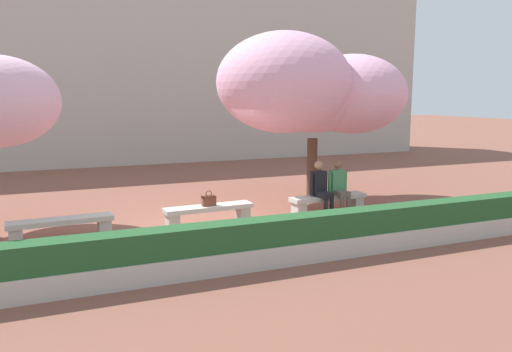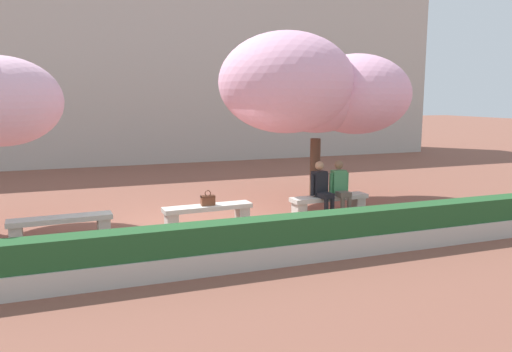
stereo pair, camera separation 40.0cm
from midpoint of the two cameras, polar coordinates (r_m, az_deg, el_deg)
The scene contains 10 objects.
ground_plane at distance 11.05m, azimuth -6.44°, elevation -5.66°, with size 100.00×100.00×0.00m, color brown.
building_facade at distance 22.89m, azimuth -15.46°, elevation 11.36°, with size 28.00×4.00×7.66m, color #B7B2A8.
stone_bench_west_end at distance 10.58m, azimuth -22.38°, elevation -5.25°, with size 1.99×0.52×0.45m.
stone_bench_near_west at distance 10.97m, azimuth -6.47°, elevation -4.11°, with size 1.99×0.52×0.45m.
stone_bench_center at distance 12.13m, azimuth 7.32°, elevation -2.85°, with size 1.99×0.52×0.45m.
person_seated_left at distance 11.89m, azimuth 6.45°, elevation -1.16°, with size 0.50×0.72×1.29m.
person_seated_right at distance 12.13m, azimuth 8.53°, elevation -0.99°, with size 0.51×0.69×1.29m.
handbag at distance 10.89m, azimuth -6.49°, elevation -2.75°, with size 0.30×0.15×0.34m.
cherry_tree_main at distance 13.28m, azimuth 5.44°, elevation 9.90°, with size 5.16×3.59×4.42m.
planter_hedge_foreground at distance 8.34m, azimuth -1.00°, elevation -7.75°, with size 12.23×0.50×0.80m.
Camera 1 is at (-3.11, -10.20, 2.81)m, focal length 35.00 mm.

